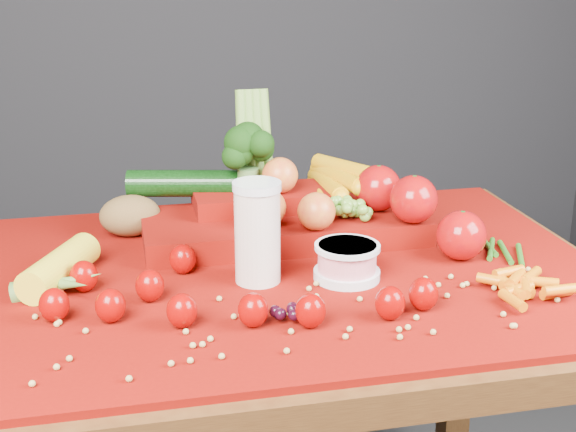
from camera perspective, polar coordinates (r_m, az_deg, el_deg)
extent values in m
cube|color=#331A0B|center=(1.38, 0.18, -5.18)|extent=(1.10, 0.80, 0.05)
cube|color=#331A0B|center=(1.83, -17.46, -12.91)|extent=(0.06, 0.06, 0.70)
cube|color=#331A0B|center=(1.97, 11.95, -10.01)|extent=(0.06, 0.06, 0.70)
cube|color=#660803|center=(1.37, 0.18, -3.99)|extent=(1.05, 0.75, 0.01)
cylinder|color=beige|center=(1.29, -2.19, -1.17)|extent=(0.07, 0.07, 0.17)
cylinder|color=silver|center=(1.26, -2.24, 2.14)|extent=(0.08, 0.08, 0.01)
cylinder|color=silver|center=(1.33, 4.20, -4.15)|extent=(0.11, 0.11, 0.01)
cylinder|color=#CD858D|center=(1.32, 4.23, -2.95)|extent=(0.10, 0.10, 0.04)
cylinder|color=silver|center=(1.31, 4.25, -2.20)|extent=(0.11, 0.11, 0.01)
ellipsoid|color=#980700|center=(1.25, -9.80, -4.90)|extent=(0.04, 0.04, 0.05)
cone|color=#0C4713|center=(1.24, -9.86, -3.86)|extent=(0.03, 0.03, 0.01)
ellipsoid|color=#980700|center=(1.20, -12.52, -6.24)|extent=(0.04, 0.04, 0.05)
cone|color=#0C4713|center=(1.19, -12.60, -5.16)|extent=(0.03, 0.03, 0.01)
ellipsoid|color=#980700|center=(1.17, -7.55, -6.70)|extent=(0.04, 0.04, 0.05)
cone|color=#0C4713|center=(1.15, -7.61, -5.59)|extent=(0.03, 0.03, 0.01)
ellipsoid|color=#980700|center=(1.16, -2.50, -6.70)|extent=(0.04, 0.04, 0.05)
cone|color=#0C4713|center=(1.15, -2.52, -5.60)|extent=(0.03, 0.03, 0.01)
ellipsoid|color=#980700|center=(1.16, 1.61, -6.76)|extent=(0.04, 0.04, 0.05)
cone|color=#0C4713|center=(1.15, 1.62, -5.65)|extent=(0.03, 0.03, 0.01)
ellipsoid|color=#980700|center=(1.19, 7.27, -6.17)|extent=(0.04, 0.04, 0.05)
cone|color=#0C4713|center=(1.18, 7.32, -5.08)|extent=(0.03, 0.03, 0.01)
ellipsoid|color=#980700|center=(1.35, -7.49, -3.04)|extent=(0.04, 0.04, 0.05)
cone|color=#0C4713|center=(1.34, -7.54, -2.06)|extent=(0.03, 0.03, 0.01)
ellipsoid|color=#980700|center=(1.31, -14.32, -4.17)|extent=(0.04, 0.04, 0.05)
cone|color=#0C4713|center=(1.30, -14.41, -3.17)|extent=(0.03, 0.03, 0.01)
ellipsoid|color=#980700|center=(1.23, 9.62, -5.49)|extent=(0.04, 0.04, 0.05)
cone|color=#0C4713|center=(1.22, 9.68, -4.43)|extent=(0.03, 0.03, 0.01)
ellipsoid|color=#980700|center=(1.22, -16.29, -6.09)|extent=(0.04, 0.04, 0.05)
cone|color=#0C4713|center=(1.21, -16.40, -5.03)|extent=(0.03, 0.03, 0.01)
cylinder|color=yellow|center=(1.35, -15.93, -3.53)|extent=(0.13, 0.19, 0.06)
ellipsoid|color=brown|center=(1.54, -11.16, 0.03)|extent=(0.12, 0.08, 0.08)
cube|color=#660803|center=(1.50, -0.33, -0.75)|extent=(0.52, 0.22, 0.04)
cube|color=#660803|center=(1.53, -1.46, 1.22)|extent=(0.28, 0.12, 0.03)
sphere|color=#990B07|center=(1.46, 8.92, 1.18)|extent=(0.09, 0.09, 0.09)
sphere|color=#990B07|center=(1.42, 12.23, -1.35)|extent=(0.09, 0.09, 0.09)
sphere|color=#990B07|center=(1.51, 6.42, 1.98)|extent=(0.09, 0.09, 0.09)
sphere|color=#B63621|center=(1.43, -1.48, 0.60)|extent=(0.07, 0.07, 0.07)
sphere|color=#B63621|center=(1.41, 2.04, 0.33)|extent=(0.07, 0.07, 0.07)
sphere|color=#B63621|center=(1.50, -0.57, 2.91)|extent=(0.07, 0.07, 0.07)
cylinder|color=#DB8E00|center=(1.57, 2.11, 1.66)|extent=(0.06, 0.17, 0.04)
cylinder|color=#DB8E00|center=(1.57, 2.82, 2.23)|extent=(0.04, 0.17, 0.04)
cylinder|color=#DB8E00|center=(1.57, 3.54, 2.80)|extent=(0.07, 0.17, 0.04)
cylinder|color=#DB8E00|center=(1.57, 4.08, 3.35)|extent=(0.10, 0.16, 0.04)
cylinder|color=#3F662D|center=(1.51, -2.85, 2.57)|extent=(0.04, 0.04, 0.04)
cylinder|color=olive|center=(1.53, -3.30, 4.85)|extent=(0.03, 0.06, 0.22)
cylinder|color=olive|center=(1.54, -2.71, 4.89)|extent=(0.02, 0.06, 0.22)
cylinder|color=olive|center=(1.54, -2.12, 4.92)|extent=(0.02, 0.06, 0.22)
cylinder|color=olive|center=(1.54, -1.53, 4.95)|extent=(0.03, 0.06, 0.22)
cylinder|color=black|center=(1.54, -6.88, 2.32)|extent=(0.25, 0.10, 0.05)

